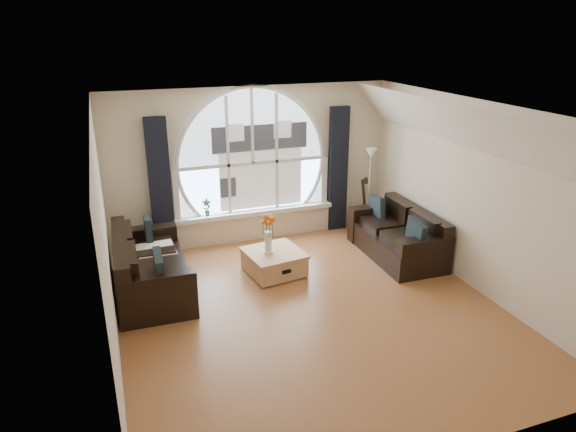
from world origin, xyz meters
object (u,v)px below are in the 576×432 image
(guitar, at_px, (362,203))
(potted_plant, at_px, (207,207))
(sofa_left, at_px, (151,266))
(vase_flowers, at_px, (268,229))
(coffee_chest, at_px, (274,261))
(floor_lamp, at_px, (369,192))
(sofa_right, at_px, (397,234))

(guitar, xyz_separation_m, potted_plant, (-2.85, 0.27, 0.17))
(sofa_left, relative_size, vase_flowers, 2.80)
(sofa_left, distance_m, coffee_chest, 1.85)
(coffee_chest, bearing_deg, vase_flowers, 179.63)
(floor_lamp, bearing_deg, sofa_left, -166.61)
(floor_lamp, bearing_deg, sofa_right, -91.86)
(sofa_right, bearing_deg, potted_plant, 153.37)
(vase_flowers, bearing_deg, floor_lamp, 24.24)
(vase_flowers, xyz_separation_m, floor_lamp, (2.25, 1.01, 0.04))
(sofa_left, height_order, floor_lamp, floor_lamp)
(sofa_right, bearing_deg, guitar, 91.58)
(coffee_chest, bearing_deg, sofa_left, 169.98)
(sofa_left, relative_size, floor_lamp, 1.22)
(sofa_right, xyz_separation_m, vase_flowers, (-2.22, 0.06, 0.36))
(sofa_right, distance_m, vase_flowers, 2.25)
(sofa_left, xyz_separation_m, vase_flowers, (1.74, -0.06, 0.36))
(sofa_left, bearing_deg, sofa_right, -0.79)
(coffee_chest, height_order, vase_flowers, vase_flowers)
(coffee_chest, bearing_deg, potted_plant, 108.86)
(guitar, bearing_deg, floor_lamp, -84.34)
(sofa_right, bearing_deg, vase_flowers, 179.54)
(sofa_left, bearing_deg, guitar, 16.80)
(floor_lamp, bearing_deg, coffee_chest, -155.10)
(vase_flowers, xyz_separation_m, potted_plant, (-0.64, 1.44, -0.06))
(floor_lamp, height_order, guitar, floor_lamp)
(guitar, distance_m, potted_plant, 2.87)
(floor_lamp, height_order, potted_plant, floor_lamp)
(sofa_left, height_order, sofa_right, sofa_left)
(sofa_left, height_order, coffee_chest, sofa_left)
(sofa_left, distance_m, floor_lamp, 4.12)
(potted_plant, bearing_deg, vase_flowers, -66.03)
(sofa_left, distance_m, sofa_right, 3.96)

